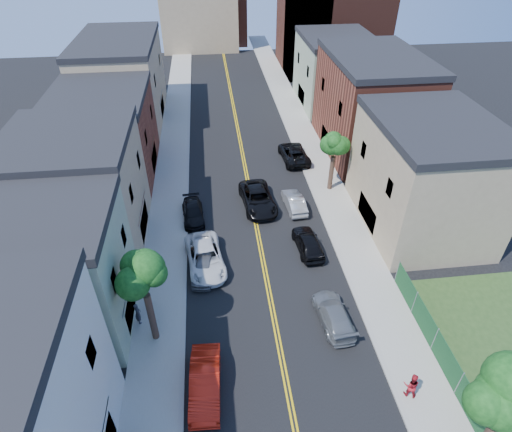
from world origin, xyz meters
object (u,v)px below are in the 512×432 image
object	(u,v)px
dark_car_right_far	(294,153)
pedestrian_left	(138,313)
white_pickup	(205,257)
black_car_left	(193,213)
red_sedan	(205,383)
grey_car_left	(203,269)
pedestrian_right	(411,385)
black_suv_lane	(258,199)
silver_car_right	(294,202)
black_car_right	(308,243)
grey_car_right	(333,314)

from	to	relation	value
dark_car_right_far	pedestrian_left	distance (m)	25.55
white_pickup	black_car_left	world-z (taller)	white_pickup
red_sedan	black_car_left	world-z (taller)	red_sedan
grey_car_left	black_car_left	size ratio (longest dim) A/B	0.87
grey_car_left	pedestrian_right	distance (m)	16.03
red_sedan	black_suv_lane	distance (m)	18.81
grey_car_left	dark_car_right_far	world-z (taller)	dark_car_right_far
black_car_left	silver_car_right	distance (m)	9.31
pedestrian_right	grey_car_left	bearing A→B (deg)	-20.29
silver_car_right	black_car_right	bearing A→B (deg)	85.61
black_car_left	black_car_right	bearing A→B (deg)	-34.57
red_sedan	pedestrian_right	bearing A→B (deg)	-5.40
black_car_left	black_suv_lane	bearing A→B (deg)	7.05
black_car_right	black_car_left	bearing A→B (deg)	-34.33
red_sedan	black_suv_lane	size ratio (longest dim) A/B	0.81
grey_car_right	pedestrian_right	size ratio (longest dim) A/B	2.64
red_sedan	silver_car_right	distance (m)	19.34
grey_car_right	silver_car_right	distance (m)	13.27
red_sedan	black_car_right	xyz separation A→B (m)	(8.54, 11.45, -0.04)
black_suv_lane	red_sedan	bearing A→B (deg)	-111.65
grey_car_right	dark_car_right_far	xyz separation A→B (m)	(1.58, 22.34, 0.11)
black_suv_lane	pedestrian_left	bearing A→B (deg)	-132.65
grey_car_left	dark_car_right_far	distance (m)	19.76
black_car_left	grey_car_right	xyz separation A→B (m)	(9.42, -12.77, 0.04)
pedestrian_left	pedestrian_right	world-z (taller)	pedestrian_right
pedestrian_left	pedestrian_right	bearing A→B (deg)	-133.30
grey_car_left	black_car_right	distance (m)	8.72
silver_car_right	pedestrian_left	distance (m)	17.55
pedestrian_left	pedestrian_right	xyz separation A→B (m)	(15.89, -7.10, 0.04)
white_pickup	pedestrian_left	distance (m)	6.88
white_pickup	black_car_left	xyz separation A→B (m)	(-0.97, 6.25, -0.17)
pedestrian_right	red_sedan	bearing A→B (deg)	15.64
grey_car_right	white_pickup	bearing A→B (deg)	-42.07
grey_car_left	pedestrian_left	xyz separation A→B (m)	(-4.39, -4.05, 0.34)
red_sedan	grey_car_right	size ratio (longest dim) A/B	1.03
dark_car_right_far	white_pickup	bearing A→B (deg)	53.68
white_pickup	silver_car_right	distance (m)	10.72
grey_car_left	silver_car_right	size ratio (longest dim) A/B	0.91
white_pickup	grey_car_left	size ratio (longest dim) A/B	1.51
pedestrian_left	black_car_left	bearing A→B (deg)	-36.65
pedestrian_left	silver_car_right	bearing A→B (deg)	-66.47
black_car_right	white_pickup	bearing A→B (deg)	1.66
black_car_right	dark_car_right_far	size ratio (longest dim) A/B	0.79
white_pickup	dark_car_right_far	world-z (taller)	white_pickup
grey_car_left	grey_car_right	xyz separation A→B (m)	(8.61, -5.42, 0.02)
red_sedan	dark_car_right_far	distance (m)	28.33
silver_car_right	pedestrian_right	xyz separation A→B (m)	(3.01, -19.01, 0.34)
silver_car_right	white_pickup	bearing A→B (deg)	34.64
black_car_right	pedestrian_right	bearing A→B (deg)	98.73
grey_car_left	black_suv_lane	size ratio (longest dim) A/B	0.65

